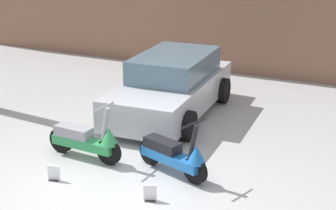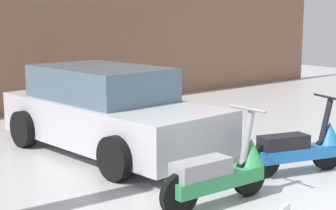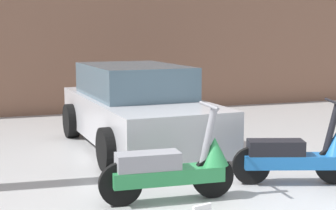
{
  "view_description": "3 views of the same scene",
  "coord_description": "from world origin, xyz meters",
  "px_view_note": "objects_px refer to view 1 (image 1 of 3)",
  "views": [
    {
      "loc": [
        4.0,
        -6.18,
        3.94
      ],
      "look_at": [
        -0.03,
        2.28,
        0.66
      ],
      "focal_mm": 55.0,
      "sensor_mm": 36.0,
      "label": 1
    },
    {
      "loc": [
        -4.91,
        -3.09,
        2.1
      ],
      "look_at": [
        -0.56,
        2.02,
        0.93
      ],
      "focal_mm": 55.0,
      "sensor_mm": 36.0,
      "label": 2
    },
    {
      "loc": [
        -2.71,
        -4.42,
        1.86
      ],
      "look_at": [
        -0.38,
        2.39,
        0.82
      ],
      "focal_mm": 55.0,
      "sensor_mm": 36.0,
      "label": 3
    }
  ],
  "objects_px": {
    "car_rear_left": "(172,86)",
    "placard_near_right_scooter": "(150,194)",
    "scooter_front_right": "(175,155)",
    "scooter_front_left": "(87,139)",
    "placard_near_left_scooter": "(54,174)"
  },
  "relations": [
    {
      "from": "scooter_front_left",
      "to": "scooter_front_right",
      "type": "height_order",
      "value": "scooter_front_left"
    },
    {
      "from": "scooter_front_left",
      "to": "placard_near_right_scooter",
      "type": "relative_size",
      "value": 5.88
    },
    {
      "from": "scooter_front_left",
      "to": "car_rear_left",
      "type": "distance_m",
      "value": 2.81
    },
    {
      "from": "scooter_front_left",
      "to": "car_rear_left",
      "type": "height_order",
      "value": "car_rear_left"
    },
    {
      "from": "scooter_front_left",
      "to": "placard_near_right_scooter",
      "type": "height_order",
      "value": "scooter_front_left"
    },
    {
      "from": "scooter_front_right",
      "to": "scooter_front_left",
      "type": "bearing_deg",
      "value": -158.25
    },
    {
      "from": "scooter_front_right",
      "to": "car_rear_left",
      "type": "relative_size",
      "value": 0.36
    },
    {
      "from": "scooter_front_left",
      "to": "car_rear_left",
      "type": "xyz_separation_m",
      "value": [
        0.35,
        2.77,
        0.25
      ]
    },
    {
      "from": "car_rear_left",
      "to": "placard_near_right_scooter",
      "type": "relative_size",
      "value": 15.26
    },
    {
      "from": "placard_near_left_scooter",
      "to": "car_rear_left",
      "type": "bearing_deg",
      "value": 83.87
    },
    {
      "from": "scooter_front_right",
      "to": "placard_near_right_scooter",
      "type": "bearing_deg",
      "value": -70.65
    },
    {
      "from": "car_rear_left",
      "to": "placard_near_right_scooter",
      "type": "distance_m",
      "value": 3.87
    },
    {
      "from": "scooter_front_left",
      "to": "placard_near_right_scooter",
      "type": "xyz_separation_m",
      "value": [
        1.68,
        -0.83,
        -0.26
      ]
    },
    {
      "from": "car_rear_left",
      "to": "scooter_front_left",
      "type": "bearing_deg",
      "value": -10.58
    },
    {
      "from": "scooter_front_right",
      "to": "placard_near_left_scooter",
      "type": "distance_m",
      "value": 2.0
    }
  ]
}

